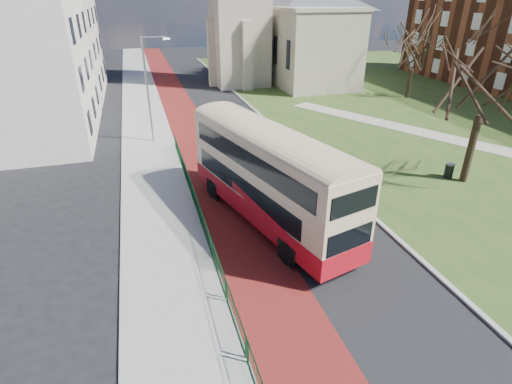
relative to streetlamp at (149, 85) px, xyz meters
name	(u,v)px	position (x,y,z in m)	size (l,w,h in m)	color
ground	(279,259)	(4.35, -18.00, -4.59)	(160.00, 160.00, 0.00)	black
road_carriageway	(221,128)	(5.85, 2.00, -4.59)	(9.00, 120.00, 0.01)	black
bus_lane	(191,131)	(3.15, 2.00, -4.59)	(3.40, 120.00, 0.01)	#591414
pavement_west	(146,134)	(-0.65, 2.00, -4.53)	(4.00, 120.00, 0.12)	gray
kerb_west	(170,132)	(1.35, 2.00, -4.53)	(0.25, 120.00, 0.13)	#999993
kerb_east	(263,118)	(10.45, 4.00, -4.53)	(0.25, 80.00, 0.13)	#999993
grass_green	(436,103)	(30.35, 4.00, -4.57)	(40.00, 80.00, 0.04)	#2C4B1A
footpath	(473,144)	(24.35, -8.00, -4.54)	(2.20, 36.00, 0.03)	#9E998C
pedestrian_railing	(200,216)	(1.40, -14.00, -4.04)	(0.07, 24.00, 1.12)	#0D3C1C
street_block_near	(14,57)	(-9.65, 4.00, 1.92)	(10.30, 14.30, 13.00)	beige
street_block_far	(50,44)	(-9.65, 20.00, 1.17)	(10.30, 16.30, 11.50)	beige
streetlamp	(149,85)	(0.00, 0.00, 0.00)	(2.13, 0.18, 8.00)	gray
bus	(269,173)	(4.89, -14.64, -1.76)	(5.69, 12.18, 4.96)	#AD101B
winter_tree_near	(495,55)	(18.52, -13.46, 3.20)	(8.21, 8.21, 11.19)	#302318
winter_tree_far	(416,44)	(28.97, 7.27, 1.26)	(6.11, 6.11, 8.40)	#2B2415
litter_bin	(449,170)	(17.99, -12.70, -4.07)	(0.64, 0.64, 0.96)	black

